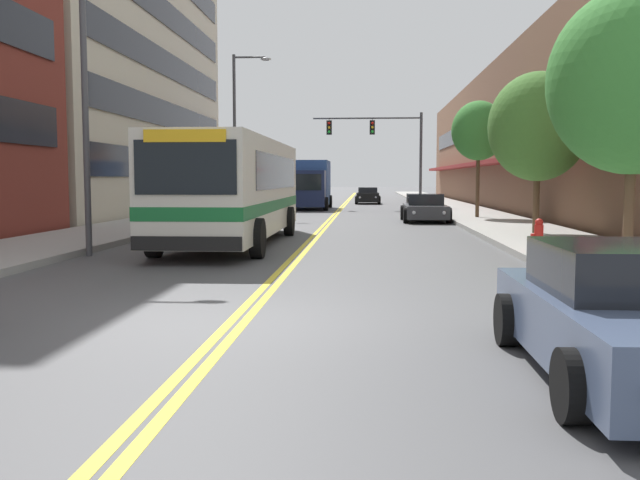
{
  "coord_description": "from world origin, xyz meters",
  "views": [
    {
      "loc": [
        1.79,
        -9.63,
        1.97
      ],
      "look_at": [
        0.16,
        14.46,
        -0.11
      ],
      "focal_mm": 40.0,
      "sensor_mm": 36.0,
      "label": 1
    }
  ],
  "objects_px": {
    "car_silver_parked_left_mid": "(267,200)",
    "street_lamp_left_near": "(96,56)",
    "car_dark_grey_parked_right_mid": "(425,209)",
    "car_beige_parked_left_near": "(251,205)",
    "street_lamp_left_far": "(239,122)",
    "street_tree_right_mid": "(538,127)",
    "fire_hydrant": "(539,236)",
    "street_tree_right_far": "(479,131)",
    "box_truck": "(309,184)",
    "car_slate_blue_parked_right_foreground": "(636,317)",
    "car_black_moving_lead": "(368,196)",
    "city_bus": "(235,186)",
    "traffic_signal_mast": "(383,140)",
    "street_tree_right_near": "(634,81)"
  },
  "relations": [
    {
      "from": "car_beige_parked_left_near",
      "to": "traffic_signal_mast",
      "type": "xyz_separation_m",
      "value": [
        6.99,
        10.3,
        3.89
      ]
    },
    {
      "from": "street_lamp_left_near",
      "to": "car_beige_parked_left_near",
      "type": "bearing_deg",
      "value": 87.86
    },
    {
      "from": "street_lamp_left_near",
      "to": "street_tree_right_far",
      "type": "relative_size",
      "value": 1.57
    },
    {
      "from": "box_truck",
      "to": "car_slate_blue_parked_right_foreground",
      "type": "bearing_deg",
      "value": -80.6
    },
    {
      "from": "car_slate_blue_parked_right_foreground",
      "to": "fire_hydrant",
      "type": "distance_m",
      "value": 10.61
    },
    {
      "from": "car_black_moving_lead",
      "to": "street_tree_right_mid",
      "type": "distance_m",
      "value": 32.75
    },
    {
      "from": "street_tree_right_mid",
      "to": "fire_hydrant",
      "type": "distance_m",
      "value": 7.26
    },
    {
      "from": "car_beige_parked_left_near",
      "to": "car_dark_grey_parked_right_mid",
      "type": "distance_m",
      "value": 9.43
    },
    {
      "from": "car_black_moving_lead",
      "to": "street_lamp_left_near",
      "type": "distance_m",
      "value": 39.4
    },
    {
      "from": "car_dark_grey_parked_right_mid",
      "to": "box_truck",
      "type": "height_order",
      "value": "box_truck"
    },
    {
      "from": "car_beige_parked_left_near",
      "to": "fire_hydrant",
      "type": "bearing_deg",
      "value": -61.79
    },
    {
      "from": "car_dark_grey_parked_right_mid",
      "to": "street_tree_right_far",
      "type": "relative_size",
      "value": 0.81
    },
    {
      "from": "street_lamp_left_far",
      "to": "fire_hydrant",
      "type": "xyz_separation_m",
      "value": [
        10.99,
        -20.08,
        -4.38
      ]
    },
    {
      "from": "car_silver_parked_left_mid",
      "to": "car_dark_grey_parked_right_mid",
      "type": "height_order",
      "value": "car_silver_parked_left_mid"
    },
    {
      "from": "car_black_moving_lead",
      "to": "traffic_signal_mast",
      "type": "distance_m",
      "value": 10.03
    },
    {
      "from": "street_tree_right_far",
      "to": "fire_hydrant",
      "type": "relative_size",
      "value": 6.49
    },
    {
      "from": "traffic_signal_mast",
      "to": "street_lamp_left_near",
      "type": "height_order",
      "value": "street_lamp_left_near"
    },
    {
      "from": "street_lamp_left_far",
      "to": "street_tree_right_far",
      "type": "bearing_deg",
      "value": -17.91
    },
    {
      "from": "city_bus",
      "to": "street_tree_right_mid",
      "type": "height_order",
      "value": "street_tree_right_mid"
    },
    {
      "from": "city_bus",
      "to": "car_silver_parked_left_mid",
      "type": "bearing_deg",
      "value": 95.64
    },
    {
      "from": "city_bus",
      "to": "box_truck",
      "type": "bearing_deg",
      "value": 89.48
    },
    {
      "from": "traffic_signal_mast",
      "to": "street_lamp_left_near",
      "type": "relative_size",
      "value": 0.84
    },
    {
      "from": "street_lamp_left_near",
      "to": "street_tree_right_far",
      "type": "distance_m",
      "value": 20.14
    },
    {
      "from": "car_dark_grey_parked_right_mid",
      "to": "traffic_signal_mast",
      "type": "bearing_deg",
      "value": 96.84
    },
    {
      "from": "car_black_moving_lead",
      "to": "street_tree_right_mid",
      "type": "height_order",
      "value": "street_tree_right_mid"
    },
    {
      "from": "car_slate_blue_parked_right_foreground",
      "to": "street_tree_right_mid",
      "type": "xyz_separation_m",
      "value": [
        2.92,
        16.93,
        3.06
      ]
    },
    {
      "from": "car_beige_parked_left_near",
      "to": "street_tree_right_near",
      "type": "bearing_deg",
      "value": -63.7
    },
    {
      "from": "car_black_moving_lead",
      "to": "street_tree_right_near",
      "type": "relative_size",
      "value": 0.82
    },
    {
      "from": "car_dark_grey_parked_right_mid",
      "to": "traffic_signal_mast",
      "type": "relative_size",
      "value": 0.62
    },
    {
      "from": "car_black_moving_lead",
      "to": "street_tree_right_far",
      "type": "bearing_deg",
      "value": -77.04
    },
    {
      "from": "city_bus",
      "to": "car_slate_blue_parked_right_foreground",
      "type": "height_order",
      "value": "city_bus"
    },
    {
      "from": "street_tree_right_near",
      "to": "street_lamp_left_far",
      "type": "bearing_deg",
      "value": 116.81
    },
    {
      "from": "street_tree_right_mid",
      "to": "street_tree_right_far",
      "type": "xyz_separation_m",
      "value": [
        -0.45,
        9.79,
        0.51
      ]
    },
    {
      "from": "street_lamp_left_near",
      "to": "street_tree_right_near",
      "type": "relative_size",
      "value": 1.55
    },
    {
      "from": "car_slate_blue_parked_right_foreground",
      "to": "fire_hydrant",
      "type": "bearing_deg",
      "value": 81.8
    },
    {
      "from": "car_dark_grey_parked_right_mid",
      "to": "box_truck",
      "type": "bearing_deg",
      "value": 116.0
    },
    {
      "from": "car_beige_parked_left_near",
      "to": "street_lamp_left_far",
      "type": "distance_m",
      "value": 4.55
    },
    {
      "from": "street_tree_right_near",
      "to": "street_tree_right_far",
      "type": "xyz_separation_m",
      "value": [
        0.06,
        19.66,
        0.35
      ]
    },
    {
      "from": "car_dark_grey_parked_right_mid",
      "to": "street_tree_right_far",
      "type": "height_order",
      "value": "street_tree_right_far"
    },
    {
      "from": "car_silver_parked_left_mid",
      "to": "box_truck",
      "type": "height_order",
      "value": "box_truck"
    },
    {
      "from": "car_silver_parked_left_mid",
      "to": "traffic_signal_mast",
      "type": "height_order",
      "value": "traffic_signal_mast"
    },
    {
      "from": "street_lamp_left_near",
      "to": "fire_hydrant",
      "type": "xyz_separation_m",
      "value": [
        10.93,
        0.02,
        -4.42
      ]
    },
    {
      "from": "car_silver_parked_left_mid",
      "to": "street_tree_right_far",
      "type": "xyz_separation_m",
      "value": [
        11.31,
        -9.52,
        3.51
      ]
    },
    {
      "from": "fire_hydrant",
      "to": "box_truck",
      "type": "bearing_deg",
      "value": 105.62
    },
    {
      "from": "city_bus",
      "to": "car_beige_parked_left_near",
      "type": "distance_m",
      "value": 15.43
    },
    {
      "from": "city_bus",
      "to": "car_black_moving_lead",
      "type": "xyz_separation_m",
      "value": [
        4.01,
        34.75,
        -1.15
      ]
    },
    {
      "from": "car_beige_parked_left_near",
      "to": "street_lamp_left_near",
      "type": "bearing_deg",
      "value": -92.14
    },
    {
      "from": "car_dark_grey_parked_right_mid",
      "to": "street_lamp_left_near",
      "type": "height_order",
      "value": "street_lamp_left_near"
    },
    {
      "from": "city_bus",
      "to": "street_tree_right_near",
      "type": "height_order",
      "value": "street_tree_right_near"
    },
    {
      "from": "car_silver_parked_left_mid",
      "to": "street_lamp_left_near",
      "type": "height_order",
      "value": "street_lamp_left_near"
    }
  ]
}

